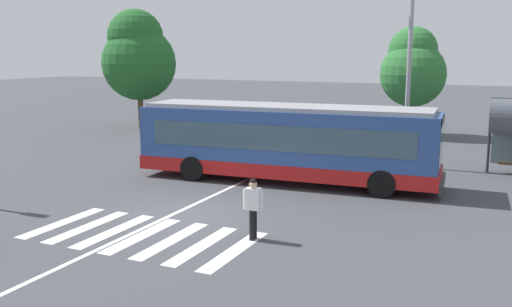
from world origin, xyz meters
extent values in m
plane|color=#424449|center=(0.00, 0.00, 0.00)|extent=(160.00, 160.00, 0.00)
cylinder|color=black|center=(5.03, 7.15, 0.50)|extent=(1.02, 0.37, 1.00)
cylinder|color=black|center=(5.20, 4.81, 0.50)|extent=(1.02, 0.37, 1.00)
cylinder|color=black|center=(-2.44, 6.63, 0.50)|extent=(1.02, 0.37, 1.00)
cylinder|color=black|center=(-2.28, 4.29, 0.50)|extent=(1.02, 0.37, 1.00)
cube|color=#2D4C8E|center=(1.14, 5.71, 1.62)|extent=(11.86, 3.35, 2.55)
cube|color=red|center=(1.14, 5.71, 0.62)|extent=(11.97, 3.38, 0.55)
cube|color=#3D5666|center=(1.14, 5.71, 1.93)|extent=(10.46, 3.31, 0.96)
cube|color=#3D5666|center=(6.98, 6.11, 1.83)|extent=(0.19, 2.24, 1.63)
cube|color=black|center=(6.98, 6.11, 2.72)|extent=(0.19, 1.94, 0.28)
cube|color=#99999E|center=(1.14, 5.71, 2.98)|extent=(11.38, 3.12, 0.16)
cube|color=#28282B|center=(7.10, 6.12, 0.43)|extent=(0.30, 2.55, 0.36)
cylinder|color=black|center=(2.96, -1.11, 0.42)|extent=(0.16, 0.16, 0.85)
cylinder|color=black|center=(2.98, -1.27, 0.42)|extent=(0.16, 0.16, 0.85)
cube|color=white|center=(2.97, -1.19, 1.15)|extent=(0.42, 0.30, 0.60)
cylinder|color=white|center=(2.73, -1.22, 1.12)|extent=(0.10, 0.10, 0.55)
cylinder|color=white|center=(3.21, -1.17, 1.12)|extent=(0.10, 0.10, 0.55)
sphere|color=tan|center=(2.97, -1.19, 1.56)|extent=(0.22, 0.22, 0.22)
sphere|color=black|center=(2.97, -1.19, 1.63)|extent=(0.19, 0.19, 0.19)
cylinder|color=black|center=(-6.49, 17.20, 0.32)|extent=(0.25, 0.65, 0.64)
cylinder|color=black|center=(-4.82, 17.32, 0.32)|extent=(0.25, 0.65, 0.64)
cylinder|color=black|center=(-6.28, 14.42, 0.32)|extent=(0.25, 0.65, 0.64)
cylinder|color=black|center=(-4.61, 14.54, 0.32)|extent=(0.25, 0.65, 0.64)
cube|color=black|center=(-5.55, 15.87, 0.64)|extent=(2.14, 4.62, 0.52)
cube|color=#3D5666|center=(-5.54, 15.78, 1.12)|extent=(1.76, 2.27, 0.44)
cube|color=black|center=(-5.54, 15.78, 1.30)|extent=(1.67, 2.09, 0.09)
cylinder|color=black|center=(-3.71, 16.86, 0.32)|extent=(0.20, 0.64, 0.64)
cylinder|color=black|center=(-2.04, 16.86, 0.32)|extent=(0.20, 0.64, 0.64)
cylinder|color=black|center=(-3.71, 14.07, 0.32)|extent=(0.20, 0.64, 0.64)
cylinder|color=black|center=(-2.03, 14.07, 0.32)|extent=(0.20, 0.64, 0.64)
cube|color=#B7BABF|center=(-2.87, 15.47, 0.64)|extent=(1.82, 4.50, 0.52)
cube|color=#3D5666|center=(-2.87, 15.38, 1.12)|extent=(1.60, 2.16, 0.44)
cube|color=#B7BABF|center=(-2.87, 15.38, 1.30)|extent=(1.53, 1.98, 0.09)
cylinder|color=black|center=(-1.21, 16.57, 0.32)|extent=(0.25, 0.65, 0.64)
cylinder|color=black|center=(0.46, 16.71, 0.32)|extent=(0.25, 0.65, 0.64)
cylinder|color=black|center=(-0.97, 13.79, 0.32)|extent=(0.25, 0.65, 0.64)
cylinder|color=black|center=(0.70, 13.93, 0.32)|extent=(0.25, 0.65, 0.64)
cube|color=#C6B793|center=(-0.25, 15.25, 0.64)|extent=(2.19, 4.64, 0.52)
cube|color=#3D5666|center=(-0.25, 15.16, 1.12)|extent=(1.78, 2.29, 0.44)
cube|color=#C6B793|center=(-0.25, 15.16, 1.30)|extent=(1.69, 2.10, 0.09)
cylinder|color=black|center=(1.46, 16.82, 0.32)|extent=(0.23, 0.65, 0.64)
cylinder|color=black|center=(3.14, 16.89, 0.32)|extent=(0.23, 0.65, 0.64)
cylinder|color=black|center=(1.58, 14.03, 0.32)|extent=(0.23, 0.65, 0.64)
cylinder|color=black|center=(3.25, 14.10, 0.32)|extent=(0.23, 0.65, 0.64)
cube|color=#234293|center=(2.36, 15.46, 0.64)|extent=(2.00, 4.57, 0.52)
cube|color=#3D5666|center=(2.36, 15.37, 1.12)|extent=(1.69, 2.22, 0.44)
cube|color=#234293|center=(2.36, 15.37, 1.30)|extent=(1.61, 2.04, 0.09)
cylinder|color=#28282B|center=(8.39, 11.02, 1.15)|extent=(0.12, 0.12, 2.30)
cylinder|color=#939399|center=(4.93, 10.75, 4.49)|extent=(0.20, 0.20, 8.98)
cylinder|color=brown|center=(-13.57, 16.24, 1.34)|extent=(0.36, 0.36, 2.67)
sphere|color=#236028|center=(-13.57, 16.24, 4.38)|extent=(4.89, 4.89, 4.89)
sphere|color=#236028|center=(-13.75, 16.20, 6.09)|extent=(3.67, 3.67, 3.67)
cylinder|color=brown|center=(3.49, 20.72, 1.19)|extent=(0.36, 0.36, 2.39)
sphere|color=#2D7033|center=(3.49, 20.72, 3.78)|extent=(3.98, 3.98, 3.98)
sphere|color=#2D7033|center=(3.38, 20.96, 5.18)|extent=(2.99, 2.99, 2.99)
cube|color=silver|center=(-2.94, -2.23, 0.00)|extent=(0.45, 3.33, 0.01)
cube|color=silver|center=(-1.96, -2.23, 0.00)|extent=(0.45, 3.33, 0.01)
cube|color=silver|center=(-0.98, -2.23, 0.00)|extent=(0.45, 3.33, 0.01)
cube|color=silver|center=(-0.01, -2.23, 0.00)|extent=(0.45, 3.33, 0.01)
cube|color=silver|center=(0.97, -2.23, 0.00)|extent=(0.45, 3.33, 0.01)
cube|color=silver|center=(1.95, -2.23, 0.00)|extent=(0.45, 3.33, 0.01)
cube|color=silver|center=(2.92, -2.23, 0.00)|extent=(0.45, 3.33, 0.01)
cube|color=silver|center=(-0.38, 2.00, 0.00)|extent=(0.16, 24.00, 0.01)
camera|label=1|loc=(9.26, -14.59, 5.08)|focal=39.28mm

